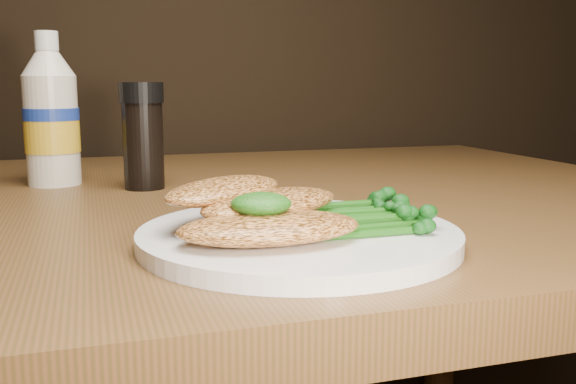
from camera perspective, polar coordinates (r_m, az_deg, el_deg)
name	(u,v)px	position (r m, az deg, el deg)	size (l,w,h in m)	color
plate	(299,236)	(0.49, 0.98, -3.99)	(0.24, 0.24, 0.01)	white
chicken_front	(270,228)	(0.44, -1.64, -3.22)	(0.13, 0.07, 0.02)	#E8934A
chicken_mid	(271,203)	(0.48, -1.52, -1.01)	(0.13, 0.06, 0.02)	#E8934A
chicken_back	(225,190)	(0.50, -5.68, 0.16)	(0.12, 0.06, 0.02)	#E8934A
pesto_front	(261,204)	(0.44, -2.42, -1.07)	(0.04, 0.04, 0.02)	#0A3608
broccolini_bundle	(352,212)	(0.50, 5.69, -1.83)	(0.12, 0.09, 0.02)	#1C5813
mayo_bottle	(51,109)	(0.81, -20.42, 6.94)	(0.06, 0.06, 0.18)	beige
pepper_grinder	(143,136)	(0.75, -12.82, 4.89)	(0.05, 0.05, 0.12)	black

